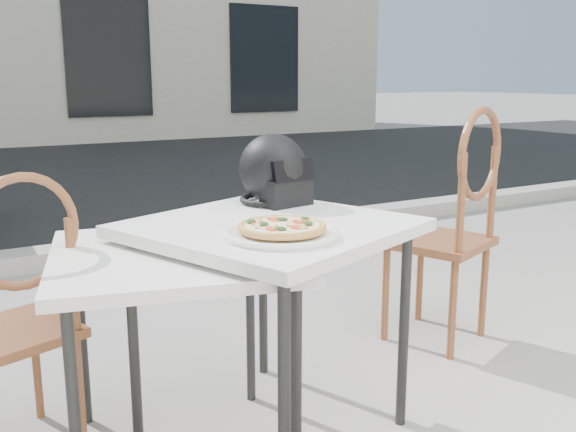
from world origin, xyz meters
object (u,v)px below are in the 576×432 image
cafe_table_main (271,242)px  cafe_chair_main (455,215)px  plate (282,234)px  pizza (282,227)px  cafe_table_side (175,270)px  cafe_chair_side (17,304)px  helmet (274,173)px

cafe_table_main → cafe_chair_main: (1.10, 0.27, -0.08)m
plate → cafe_table_main: bearing=70.7°
pizza → cafe_table_side: pizza is taller
cafe_table_main → cafe_chair_side: size_ratio=1.08×
cafe_table_main → pizza: pizza is taller
plate → cafe_chair_side: size_ratio=0.48×
cafe_chair_side → cafe_table_side: bearing=132.8°
cafe_chair_main → cafe_chair_side: (-1.87, -0.01, -0.08)m
cafe_table_main → cafe_table_side: cafe_table_main is taller
cafe_table_main → cafe_chair_side: 0.83m
helmet → cafe_table_side: 0.61m
cafe_table_side → cafe_chair_main: bearing=9.9°
helmet → cafe_chair_main: size_ratio=0.28×
cafe_table_main → cafe_table_side: 0.34m
plate → helmet: bearing=63.5°
cafe_table_main → cafe_chair_main: cafe_chair_main is taller
pizza → helmet: (0.24, 0.48, 0.08)m
helmet → cafe_chair_side: 1.00m
cafe_table_side → helmet: bearing=27.6°
plate → cafe_table_side: bearing=140.5°
cafe_chair_main → cafe_chair_side: cafe_chair_main is taller
cafe_table_side → cafe_chair_side: bearing=151.1°
helmet → cafe_chair_side: helmet is taller
cafe_chair_main → pizza: bearing=1.0°
cafe_chair_main → cafe_table_main: bearing=-7.0°
pizza → plate: bearing=-116.2°
pizza → cafe_table_side: size_ratio=0.34×
pizza → helmet: 0.54m
plate → cafe_chair_main: size_ratio=0.41×
cafe_table_main → pizza: 0.23m
pizza → cafe_chair_main: size_ratio=0.28×
cafe_table_main → helmet: (0.17, 0.28, 0.18)m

